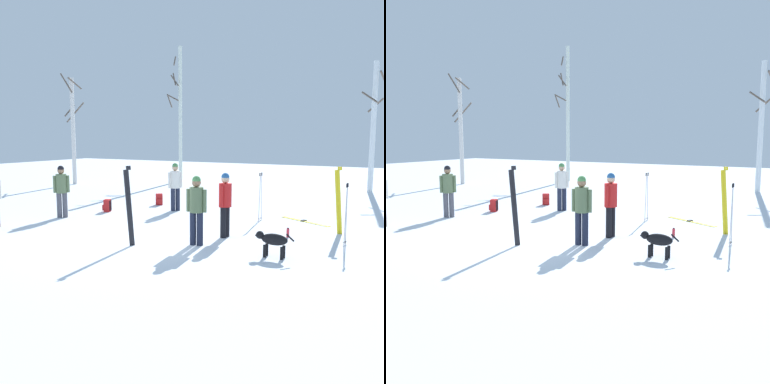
% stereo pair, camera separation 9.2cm
% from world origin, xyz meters
% --- Properties ---
extents(ground_plane, '(60.00, 60.00, 0.00)m').
position_xyz_m(ground_plane, '(0.00, 0.00, 0.00)').
color(ground_plane, white).
extents(person_0, '(0.40, 0.39, 1.72)m').
position_xyz_m(person_0, '(-3.97, 1.13, 0.98)').
color(person_0, '#4C4C56').
rests_on(person_0, ground_plane).
extents(person_1, '(0.34, 0.52, 1.72)m').
position_xyz_m(person_1, '(1.88, 1.26, 0.98)').
color(person_1, black).
rests_on(person_1, ground_plane).
extents(person_2, '(0.51, 0.34, 1.72)m').
position_xyz_m(person_2, '(1.62, 0.16, 0.98)').
color(person_2, '#1E2338').
rests_on(person_2, ground_plane).
extents(person_4, '(0.37, 0.42, 1.72)m').
position_xyz_m(person_4, '(-1.40, 4.08, 0.98)').
color(person_4, '#1E2338').
rests_on(person_4, ground_plane).
extents(dog, '(0.90, 0.23, 0.57)m').
position_xyz_m(dog, '(3.60, 0.03, 0.39)').
color(dog, black).
rests_on(dog, ground_plane).
extents(ski_pair_planted_0, '(0.16, 0.22, 1.96)m').
position_xyz_m(ski_pair_planted_0, '(0.23, -0.71, 0.98)').
color(ski_pair_planted_0, black).
rests_on(ski_pair_planted_0, ground_plane).
extents(ski_pair_planted_1, '(0.27, 0.07, 1.86)m').
position_xyz_m(ski_pair_planted_1, '(4.41, 3.11, 0.92)').
color(ski_pair_planted_1, yellow).
rests_on(ski_pair_planted_1, ground_plane).
extents(ski_pair_lying_0, '(1.76, 1.01, 0.05)m').
position_xyz_m(ski_pair_lying_0, '(3.19, 4.39, 0.01)').
color(ski_pair_lying_0, yellow).
rests_on(ski_pair_lying_0, ground_plane).
extents(ski_poles_0, '(0.07, 0.23, 1.54)m').
position_xyz_m(ski_poles_0, '(4.81, 1.94, 0.82)').
color(ski_poles_0, '#B2B2BC').
rests_on(ski_poles_0, ground_plane).
extents(ski_poles_1, '(0.07, 0.27, 1.53)m').
position_xyz_m(ski_poles_1, '(1.91, 3.83, 0.81)').
color(ski_poles_1, '#B2B2BC').
rests_on(ski_poles_1, ground_plane).
extents(backpack_0, '(0.34, 0.32, 0.44)m').
position_xyz_m(backpack_0, '(-3.40, 2.70, 0.21)').
color(backpack_0, red).
rests_on(backpack_0, ground_plane).
extents(backpack_1, '(0.34, 0.35, 0.44)m').
position_xyz_m(backpack_1, '(-2.63, 4.86, 0.21)').
color(backpack_1, red).
rests_on(backpack_1, ground_plane).
extents(water_bottle_0, '(0.08, 0.08, 0.26)m').
position_xyz_m(water_bottle_0, '(3.34, 2.08, 0.12)').
color(water_bottle_0, red).
rests_on(water_bottle_0, ground_plane).
extents(birch_tree_0, '(1.23, 1.23, 6.03)m').
position_xyz_m(birch_tree_0, '(-10.80, 8.62, 3.06)').
color(birch_tree_0, silver).
rests_on(birch_tree_0, ground_plane).
extents(birch_tree_1, '(1.26, 1.15, 7.82)m').
position_xyz_m(birch_tree_1, '(-6.54, 12.94, 4.04)').
color(birch_tree_1, silver).
rests_on(birch_tree_1, ground_plane).
extents(birch_tree_2, '(1.08, 0.99, 6.14)m').
position_xyz_m(birch_tree_2, '(4.04, 13.11, 3.15)').
color(birch_tree_2, silver).
rests_on(birch_tree_2, ground_plane).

